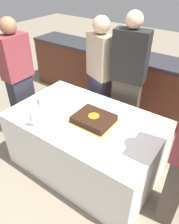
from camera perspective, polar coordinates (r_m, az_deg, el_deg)
ground_plane at (r=2.83m, az=-0.92°, el=-13.64°), size 14.00×14.00×0.00m
back_counter at (r=3.68m, az=13.94°, el=6.88°), size 4.40×0.58×0.92m
dining_table at (r=2.57m, az=-0.99°, el=-8.19°), size 1.65×1.02×0.73m
cake at (r=2.27m, az=1.14°, el=-1.77°), size 0.43×0.36×0.08m
plate_stack at (r=2.64m, az=-10.73°, el=3.35°), size 0.23×0.23×0.07m
wine_glass at (r=2.22m, az=-14.70°, el=-1.27°), size 0.06×0.06×0.17m
side_plate_near_cake at (r=2.53m, az=3.41°, el=1.61°), size 0.18×0.18×0.00m
utensil_pile at (r=1.98m, az=-3.25°, el=-9.12°), size 0.15×0.09×0.02m
person_cutting_cake at (r=2.75m, az=9.92°, el=7.52°), size 0.42×0.26×1.71m
person_seated_left at (r=2.94m, az=-17.81°, el=7.33°), size 0.20×0.36×1.63m
person_standing_back at (r=2.94m, az=2.72°, el=9.06°), size 0.41×0.32×1.62m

